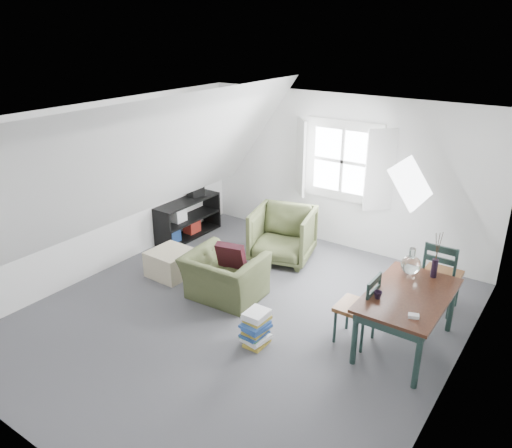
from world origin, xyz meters
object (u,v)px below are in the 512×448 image
Objects in this scene: dining_chair_far at (441,275)px; dining_chair_near at (359,307)px; armchair_far at (282,259)px; armchair_near at (225,297)px; media_shelf at (186,221)px; dining_table at (408,301)px; ottoman at (171,263)px; magazine_stack at (256,328)px.

dining_chair_near is at bearing 81.21° from dining_chair_far.
armchair_far is 1.04× the size of dining_chair_near.
armchair_near is 0.76× the size of media_shelf.
dining_table is (2.37, -1.14, 0.61)m from armchair_far.
dining_table reaches higher than ottoman.
armchair_far reaches higher than ottoman.
ottoman is 2.13m from magazine_stack.
dining_table is at bearing 4.16° from ottoman.
media_shelf is (-4.31, -0.10, -0.21)m from dining_chair_far.
ottoman is 2.97m from dining_chair_near.
ottoman is at bearing -107.67° from dining_chair_near.
armchair_near is at bearing -3.52° from ottoman.
armchair_near is at bearing -105.34° from dining_chair_near.
magazine_stack is (2.02, -0.69, 0.02)m from ottoman.
armchair_near is 1.11× the size of dining_chair_near.
ottoman is at bearing 35.61° from dining_chair_far.
dining_table is at bearing -40.48° from armchair_far.
media_shelf is at bearing -37.26° from armchair_near.
armchair_far is 1.59× the size of ottoman.
armchair_near is 2.85m from dining_chair_far.
magazine_stack is (2.80, -1.87, -0.09)m from media_shelf.
ottoman is at bearing 161.10° from magazine_stack.
dining_chair_near is at bearing -50.59° from armchair_far.
media_shelf is at bearing 146.24° from magazine_stack.
media_shelf reaches higher than magazine_stack.
dining_chair_far reaches higher than armchair_far.
dining_chair_far is at bearing 52.64° from magazine_stack.
ottoman is 3.76m from dining_chair_far.
dining_chair_near reaches higher than ottoman.
media_shelf is (-3.74, 1.15, -0.16)m from dining_chair_near.
dining_chair_far reaches higher than dining_table.
magazine_stack is (-1.51, -1.97, -0.30)m from dining_chair_far.
armchair_far is at bearing 114.42° from magazine_stack.
dining_table is at bearing -15.49° from media_shelf.
armchair_far reaches higher than armchair_near.
dining_chair_near is (1.88, -1.36, 0.46)m from armchair_far.
dining_chair_near is 2.12× the size of magazine_stack.
ottoman is 0.59× the size of dining_chair_far.
dining_table is 0.55m from dining_chair_near.
dining_chair_far is (3.53, 1.28, 0.32)m from ottoman.
dining_table is 1.75m from magazine_stack.
dining_chair_far reaches higher than dining_chair_near.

